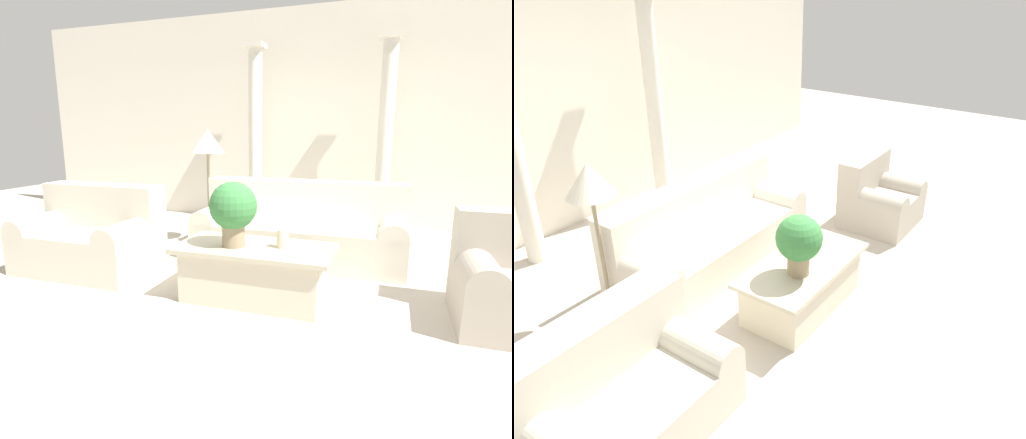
{
  "view_description": "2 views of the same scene",
  "coord_description": "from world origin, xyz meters",
  "views": [
    {
      "loc": [
        1.0,
        -3.4,
        1.4
      ],
      "look_at": [
        -0.08,
        -0.18,
        0.65
      ],
      "focal_mm": 28.0,
      "sensor_mm": 36.0,
      "label": 1
    },
    {
      "loc": [
        -3.29,
        -2.3,
        2.8
      ],
      "look_at": [
        0.13,
        0.11,
        0.69
      ],
      "focal_mm": 35.0,
      "sensor_mm": 36.0,
      "label": 2
    }
  ],
  "objects": [
    {
      "name": "ground_plane",
      "position": [
        0.0,
        0.0,
        0.0
      ],
      "size": [
        16.0,
        16.0,
        0.0
      ],
      "primitive_type": "plane",
      "color": "#BCB2A3"
    },
    {
      "name": "wall_back",
      "position": [
        0.0,
        2.83,
        1.6
      ],
      "size": [
        10.0,
        0.06,
        3.2
      ],
      "color": "silver",
      "rests_on": "ground_plane"
    },
    {
      "name": "sofa_long",
      "position": [
        0.09,
        0.86,
        0.33
      ],
      "size": [
        2.27,
        0.85,
        0.86
      ],
      "color": "beige",
      "rests_on": "ground_plane"
    },
    {
      "name": "loveseat",
      "position": [
        -1.89,
        -0.14,
        0.34
      ],
      "size": [
        1.34,
        0.85,
        0.86
      ],
      "color": "beige",
      "rests_on": "ground_plane"
    },
    {
      "name": "coffee_table",
      "position": [
        -0.03,
        -0.36,
        0.24
      ],
      "size": [
        1.31,
        0.66,
        0.47
      ],
      "color": "beige",
      "rests_on": "ground_plane"
    },
    {
      "name": "potted_plant",
      "position": [
        -0.2,
        -0.41,
        0.79
      ],
      "size": [
        0.4,
        0.4,
        0.54
      ],
      "color": "#937F60",
      "rests_on": "coffee_table"
    },
    {
      "name": "pillar_candle",
      "position": [
        0.2,
        -0.34,
        0.54
      ],
      "size": [
        0.09,
        0.09,
        0.15
      ],
      "color": "beige",
      "rests_on": "coffee_table"
    },
    {
      "name": "floor_lamp",
      "position": [
        -1.1,
        1.03,
        1.23
      ],
      "size": [
        0.41,
        0.41,
        1.43
      ],
      "color": "gray",
      "rests_on": "ground_plane"
    },
    {
      "name": "column_right",
      "position": [
        0.9,
        2.4,
        1.35
      ],
      "size": [
        0.28,
        0.28,
        2.64
      ],
      "color": "silver",
      "rests_on": "ground_plane"
    },
    {
      "name": "armchair",
      "position": [
        1.96,
        -0.21,
        0.33
      ],
      "size": [
        0.87,
        0.79,
        0.82
      ],
      "color": "#ADA393",
      "rests_on": "ground_plane"
    }
  ]
}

